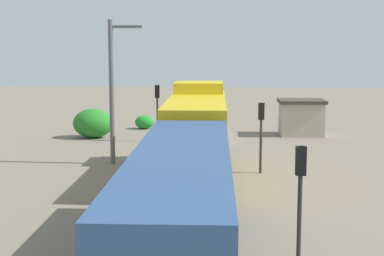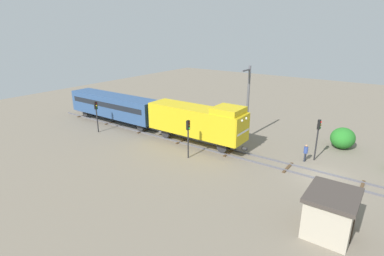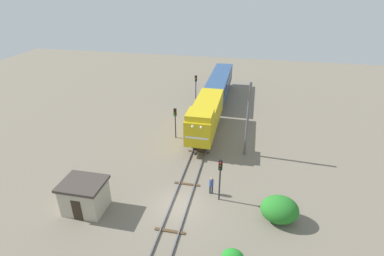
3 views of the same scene
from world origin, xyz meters
TOP-DOWN VIEW (x-y plane):
  - ground_plane at (0.00, 0.00)m, footprint 107.77×107.77m
  - railway_track at (0.00, -0.00)m, footprint 2.40×71.85m
  - locomotive at (0.00, 12.99)m, footprint 2.90×11.60m
  - passenger_car_leading at (0.00, 26.32)m, footprint 2.84×14.00m
  - traffic_signal_near at (3.20, 1.49)m, footprint 0.32×0.34m
  - traffic_signal_mid at (-3.40, 11.73)m, footprint 0.32×0.34m
  - traffic_signal_far at (-3.60, 25.21)m, footprint 0.32×0.34m
  - worker_near_track at (2.40, 2.18)m, footprint 0.38×0.38m
  - catenary_mast at (4.94, 9.61)m, footprint 1.94×0.28m
  - relay_hut at (-7.50, -2.00)m, footprint 3.50×2.90m
  - bush_near at (8.17, -0.02)m, footprint 2.99×2.44m
  - bush_mid at (4.94, -4.88)m, footprint 1.53×1.26m

SIDE VIEW (x-z plane):
  - ground_plane at x=0.00m, z-range 0.00..0.00m
  - railway_track at x=0.00m, z-range -0.01..0.15m
  - bush_mid at x=4.94m, z-range 0.00..1.12m
  - worker_near_track at x=2.40m, z-range 0.15..1.85m
  - bush_near at x=8.17m, z-range 0.00..2.17m
  - relay_hut at x=-7.50m, z-range 0.02..2.76m
  - passenger_car_leading at x=0.00m, z-range 0.69..4.35m
  - traffic_signal_far at x=-3.60m, z-range 0.76..4.56m
  - traffic_signal_mid at x=-3.40m, z-range 0.76..4.57m
  - locomotive at x=0.00m, z-range 0.47..5.07m
  - traffic_signal_near at x=3.20m, z-range 0.80..4.85m
  - catenary_mast at x=4.94m, z-range 0.25..8.53m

